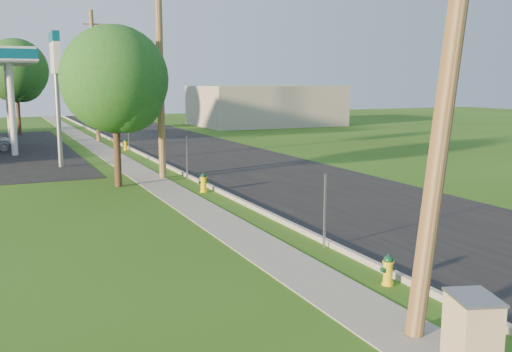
{
  "coord_description": "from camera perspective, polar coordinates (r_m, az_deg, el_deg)",
  "views": [
    {
      "loc": [
        -7.49,
        -8.34,
        4.36
      ],
      "look_at": [
        0.0,
        8.0,
        1.4
      ],
      "focal_mm": 40.0,
      "sensor_mm": 36.0,
      "label": 1
    }
  ],
  "objects": [
    {
      "name": "tree_lot",
      "position": [
        51.76,
        -22.78,
        9.49
      ],
      "size": [
        5.25,
        5.25,
        7.96
      ],
      "color": "#362618",
      "rests_on": "ground"
    },
    {
      "name": "hydrant_mid",
      "position": [
        22.92,
        -5.27,
        -0.66
      ],
      "size": [
        0.41,
        0.37,
        0.8
      ],
      "color": "yellow",
      "rests_on": "ground"
    },
    {
      "name": "hydrant_far",
      "position": [
        37.93,
        -12.92,
        3.08
      ],
      "size": [
        0.39,
        0.35,
        0.76
      ],
      "color": "yellow",
      "rests_on": "ground"
    },
    {
      "name": "road",
      "position": [
        22.33,
        8.39,
        -1.98
      ],
      "size": [
        8.0,
        120.0,
        0.02
      ],
      "primitive_type": "cube",
      "color": "black",
      "rests_on": "ground"
    },
    {
      "name": "utility_pole_near",
      "position": [
        10.07,
        18.94,
        11.38
      ],
      "size": [
        1.4,
        0.32,
        9.48
      ],
      "color": "brown",
      "rests_on": "ground"
    },
    {
      "name": "sign_post_far",
      "position": [
        37.5,
        -12.65,
        3.99
      ],
      "size": [
        0.05,
        0.04,
        2.0
      ],
      "primitive_type": "cube",
      "color": "gray",
      "rests_on": "ground"
    },
    {
      "name": "ground_plane",
      "position": [
        12.02,
        16.48,
        -12.31
      ],
      "size": [
        140.0,
        140.0,
        0.0
      ],
      "primitive_type": "plane",
      "color": "#274C10",
      "rests_on": "ground"
    },
    {
      "name": "tree_verge",
      "position": [
        24.41,
        -13.7,
        8.99
      ],
      "size": [
        4.42,
        4.42,
        6.7
      ],
      "color": "#362618",
      "rests_on": "ground"
    },
    {
      "name": "sign_post_mid",
      "position": [
        25.76,
        -6.93,
        1.79
      ],
      "size": [
        0.05,
        0.04,
        2.0
      ],
      "primitive_type": "cube",
      "color": "gray",
      "rests_on": "ground"
    },
    {
      "name": "curb",
      "position": [
        20.45,
        -1.06,
        -2.74
      ],
      "size": [
        0.15,
        120.0,
        0.15
      ],
      "primitive_type": "cube",
      "color": "#A09C92",
      "rests_on": "ground"
    },
    {
      "name": "price_pylon",
      "position": [
        31.0,
        -19.44,
        10.82
      ],
      "size": [
        0.34,
        2.04,
        6.85
      ],
      "color": "gray",
      "rests_on": "ground"
    },
    {
      "name": "sidewalk",
      "position": [
        19.85,
        -5.7,
        -3.34
      ],
      "size": [
        1.5,
        120.0,
        0.03
      ],
      "primitive_type": "cube",
      "color": "gray",
      "rests_on": "ground"
    },
    {
      "name": "hydrant_near",
      "position": [
        12.85,
        13.08,
        -9.14
      ],
      "size": [
        0.35,
        0.32,
        0.69
      ],
      "color": "yellow",
      "rests_on": "ground"
    },
    {
      "name": "utility_pole_far",
      "position": [
        43.88,
        -15.82,
        9.59
      ],
      "size": [
        1.4,
        0.32,
        9.5
      ],
      "color": "brown",
      "rests_on": "ground"
    },
    {
      "name": "distant_building",
      "position": [
        59.16,
        0.92,
        7.07
      ],
      "size": [
        14.0,
        10.0,
        4.0
      ],
      "primitive_type": "cube",
      "color": "#9F9588",
      "rests_on": "ground"
    },
    {
      "name": "utility_pole_mid",
      "position": [
        26.26,
        -9.58,
        10.52
      ],
      "size": [
        1.4,
        0.32,
        9.8
      ],
      "color": "brown",
      "rests_on": "ground"
    },
    {
      "name": "utility_cabinet",
      "position": [
        9.07,
        20.73,
        -15.19
      ],
      "size": [
        0.83,
        0.95,
        1.37
      ],
      "color": "tan",
      "rests_on": "ground"
    },
    {
      "name": "sign_post_near",
      "position": [
        15.11,
        6.9,
        -3.56
      ],
      "size": [
        0.05,
        0.04,
        2.0
      ],
      "primitive_type": "cube",
      "color": "gray",
      "rests_on": "ground"
    }
  ]
}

